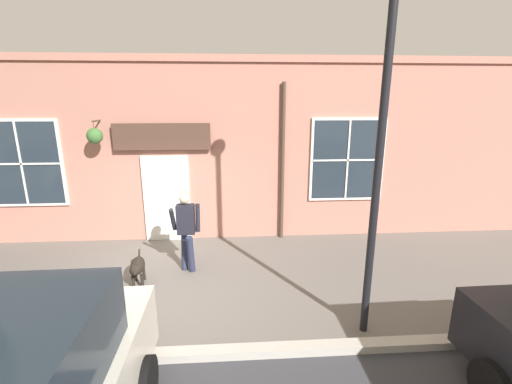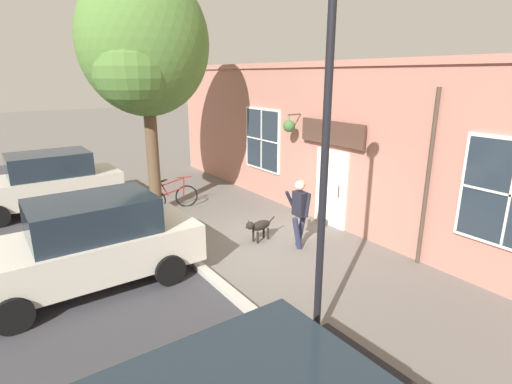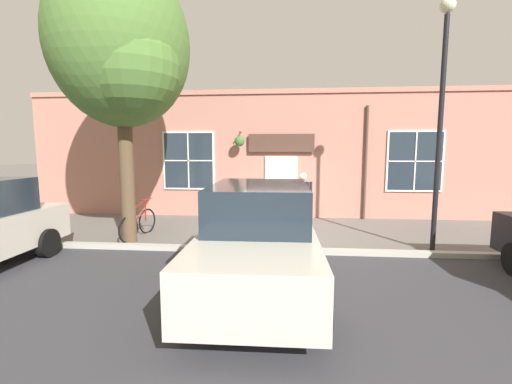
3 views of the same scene
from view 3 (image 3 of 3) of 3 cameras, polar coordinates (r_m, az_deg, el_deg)
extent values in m
plane|color=#66605B|center=(9.80, 4.57, -6.68)|extent=(90.00, 90.00, 0.00)
cube|color=#B2ADA3|center=(7.85, 4.44, -9.69)|extent=(0.20, 28.00, 0.12)
cube|color=#B27566|center=(11.88, 4.78, 5.89)|extent=(0.30, 18.00, 4.18)
cube|color=#B27566|center=(12.03, 4.89, 16.28)|extent=(0.42, 18.00, 0.16)
cube|color=white|center=(11.77, 4.18, 0.82)|extent=(0.10, 1.10, 2.10)
cube|color=#232D38|center=(11.75, 4.17, 0.56)|extent=(0.03, 0.90, 1.90)
cylinder|color=#47382D|center=(11.68, 5.89, 0.75)|extent=(0.03, 0.03, 0.30)
cube|color=#4C3328|center=(11.61, 4.23, 8.14)|extent=(0.08, 2.20, 0.60)
cylinder|color=#47382D|center=(11.94, 17.80, 4.59)|extent=(0.09, 0.09, 3.76)
cylinder|color=#47382D|center=(11.60, -2.66, 9.97)|extent=(0.44, 0.04, 0.04)
cylinder|color=#47382D|center=(11.42, -2.78, 9.11)|extent=(0.01, 0.01, 0.34)
cone|color=#2D2823|center=(11.41, -2.77, 8.01)|extent=(0.32, 0.32, 0.18)
sphere|color=#3D6B33|center=(11.41, -2.78, 8.46)|extent=(0.34, 0.34, 0.34)
cube|color=white|center=(12.19, -11.14, 5.15)|extent=(0.08, 1.82, 2.02)
cube|color=#232D38|center=(12.16, -11.18, 5.15)|extent=(0.03, 1.70, 1.90)
cube|color=white|center=(12.14, -11.21, 5.15)|extent=(0.04, 0.04, 1.90)
cube|color=white|center=(12.14, -11.21, 5.15)|extent=(0.04, 1.70, 0.04)
cube|color=white|center=(12.44, 24.94, 4.67)|extent=(0.08, 1.82, 2.02)
cube|color=#232D38|center=(12.42, 24.99, 4.67)|extent=(0.03, 1.70, 1.90)
cube|color=white|center=(12.40, 25.02, 4.66)|extent=(0.04, 0.04, 1.90)
cube|color=white|center=(12.40, 25.02, 4.66)|extent=(0.04, 1.70, 0.04)
cylinder|color=#282D47|center=(10.10, 8.23, -3.99)|extent=(0.30, 0.14, 0.81)
cylinder|color=#282D47|center=(10.33, 7.30, -3.72)|extent=(0.30, 0.14, 0.81)
cube|color=black|center=(10.11, 7.82, 0.02)|extent=(0.23, 0.35, 0.59)
sphere|color=beige|center=(10.04, 7.87, 2.51)|extent=(0.22, 0.22, 0.22)
sphere|color=tan|center=(10.07, 7.86, 2.65)|extent=(0.21, 0.21, 0.21)
cylinder|color=black|center=(10.15, 9.12, 0.10)|extent=(0.16, 0.09, 0.57)
cylinder|color=black|center=(10.00, 6.52, 0.16)|extent=(0.33, 0.09, 0.52)
ellipsoid|color=black|center=(9.70, 2.86, -4.39)|extent=(0.64, 0.36, 0.23)
cylinder|color=black|center=(9.58, 3.45, -6.07)|extent=(0.06, 0.06, 0.30)
cylinder|color=black|center=(9.56, 2.53, -6.09)|extent=(0.06, 0.06, 0.30)
cylinder|color=black|center=(9.94, 3.16, -5.60)|extent=(0.06, 0.06, 0.30)
cylinder|color=black|center=(9.92, 2.27, -5.62)|extent=(0.06, 0.06, 0.30)
sphere|color=black|center=(9.32, 3.15, -4.29)|extent=(0.19, 0.19, 0.19)
cone|color=black|center=(9.22, 3.24, -4.54)|extent=(0.11, 0.11, 0.09)
cone|color=black|center=(9.32, 3.45, -3.72)|extent=(0.06, 0.06, 0.07)
cone|color=black|center=(9.31, 2.84, -3.74)|extent=(0.06, 0.06, 0.07)
cylinder|color=black|center=(10.06, 2.58, -3.68)|extent=(0.21, 0.07, 0.14)
cylinder|color=brown|center=(9.08, -20.72, 3.22)|extent=(0.35, 0.35, 3.57)
ellipsoid|color=#4C7533|center=(9.41, -21.57, 21.96)|extent=(3.56, 3.20, 3.91)
sphere|color=#4C7533|center=(8.69, -20.26, 19.07)|extent=(2.25, 2.25, 2.25)
torus|color=black|center=(10.12, -17.67, -4.64)|extent=(0.69, 0.23, 0.70)
torus|color=black|center=(9.22, -20.48, -5.87)|extent=(0.69, 0.23, 0.70)
cylinder|color=maroon|center=(9.63, -19.06, -4.06)|extent=(0.97, 0.09, 0.25)
cylinder|color=maroon|center=(9.44, -19.59, -3.43)|extent=(0.26, 0.05, 0.46)
cylinder|color=maroon|center=(9.62, -19.00, -2.14)|extent=(0.82, 0.08, 0.21)
cylinder|color=maroon|center=(9.99, -17.93, -2.92)|extent=(0.07, 0.04, 0.58)
cylinder|color=maroon|center=(9.98, -17.91, -1.19)|extent=(0.45, 0.15, 0.03)
ellipsoid|color=black|center=(9.40, -19.66, -1.87)|extent=(0.25, 0.11, 0.11)
cylinder|color=black|center=(8.76, -31.37, -7.26)|extent=(0.62, 0.19, 0.62)
cube|color=beige|center=(5.68, 0.48, -9.59)|extent=(4.33, 1.83, 0.76)
cube|color=#1E2833|center=(5.73, 0.62, -2.06)|extent=(2.26, 1.59, 0.68)
cylinder|color=black|center=(4.59, 11.01, -18.97)|extent=(0.62, 0.19, 0.62)
cylinder|color=black|center=(4.72, -11.93, -18.24)|extent=(0.62, 0.19, 0.62)
cylinder|color=black|center=(7.07, 8.41, -9.52)|extent=(0.62, 0.19, 0.62)
cylinder|color=black|center=(7.16, -5.98, -9.28)|extent=(0.62, 0.19, 0.62)
cylinder|color=black|center=(8.63, 28.24, 7.96)|extent=(0.11, 0.11, 5.16)
sphere|color=beige|center=(9.14, 29.34, 25.50)|extent=(0.32, 0.32, 0.32)
camera|label=1|loc=(4.02, 27.85, 20.98)|focal=24.00mm
camera|label=2|loc=(8.50, 66.49, 14.28)|focal=28.00mm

